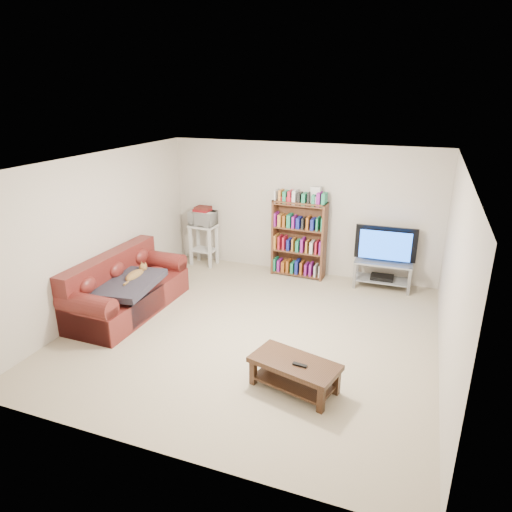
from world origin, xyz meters
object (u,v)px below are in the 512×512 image
at_px(tv_stand, 383,270).
at_px(bookshelf, 299,238).
at_px(sofa, 125,291).
at_px(coffee_table, 294,370).

bearing_deg(tv_stand, bookshelf, 177.12).
bearing_deg(sofa, coffee_table, -17.76).
distance_m(sofa, tv_stand, 4.33).
bearing_deg(bookshelf, tv_stand, 0.40).
height_order(tv_stand, bookshelf, bookshelf).
height_order(sofa, tv_stand, sofa).
distance_m(sofa, coffee_table, 3.20).
relative_size(tv_stand, bookshelf, 0.69).
bearing_deg(coffee_table, bookshelf, 119.25).
bearing_deg(coffee_table, sofa, 175.71).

